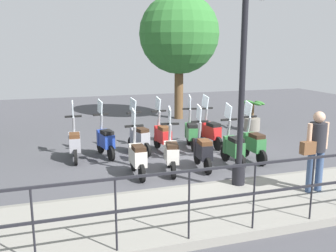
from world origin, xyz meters
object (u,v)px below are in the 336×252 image
at_px(scooter_near_2, 203,150).
at_px(scooter_far_0, 211,131).
at_px(tree_distant, 179,34).
at_px(scooter_far_3, 139,137).
at_px(scooter_near_0, 253,143).
at_px(scooter_far_2, 162,135).
at_px(pedestrian_with_bag, 316,146).
at_px(scooter_near_1, 233,147).
at_px(scooter_far_5, 75,143).
at_px(potted_palm, 252,118).
at_px(scooter_far_4, 105,140).
at_px(scooter_near_3, 171,153).
at_px(scooter_near_4, 137,156).
at_px(scooter_far_1, 191,132).
at_px(lamp_post_near, 242,93).

height_order(scooter_near_2, scooter_far_0, same).
relative_size(tree_distant, scooter_far_3, 3.29).
bearing_deg(scooter_near_0, scooter_far_2, 49.91).
xyz_separation_m(pedestrian_with_bag, scooter_near_1, (2.37, 0.51, -0.60)).
bearing_deg(scooter_far_5, scooter_near_0, -105.68).
height_order(potted_palm, scooter_near_0, scooter_near_0).
relative_size(scooter_far_4, scooter_far_5, 1.00).
bearing_deg(pedestrian_with_bag, scooter_far_0, 0.84).
bearing_deg(potted_palm, scooter_near_3, 129.78).
height_order(potted_palm, scooter_far_2, scooter_far_2).
height_order(pedestrian_with_bag, scooter_far_0, pedestrian_with_bag).
distance_m(scooter_near_0, scooter_near_3, 2.34).
relative_size(scooter_near_4, scooter_far_1, 1.00).
height_order(pedestrian_with_bag, scooter_near_1, pedestrian_with_bag).
height_order(lamp_post_near, scooter_near_3, lamp_post_near).
distance_m(tree_distant, scooter_far_2, 5.93).
height_order(scooter_near_1, scooter_near_4, same).
distance_m(pedestrian_with_bag, scooter_far_1, 4.40).
relative_size(scooter_far_0, scooter_far_2, 1.00).
distance_m(lamp_post_near, scooter_far_4, 4.29).
bearing_deg(scooter_far_4, scooter_far_2, -100.73).
height_order(lamp_post_near, scooter_far_3, lamp_post_near).
height_order(tree_distant, potted_palm, tree_distant).
distance_m(scooter_far_3, scooter_far_4, 0.94).
bearing_deg(lamp_post_near, scooter_far_1, -5.07).
height_order(potted_palm, scooter_near_1, scooter_near_1).
relative_size(pedestrian_with_bag, scooter_far_0, 1.03).
distance_m(scooter_near_1, scooter_far_1, 1.94).
bearing_deg(scooter_near_2, scooter_far_3, 37.98).
height_order(pedestrian_with_bag, scooter_near_0, pedestrian_with_bag).
xyz_separation_m(scooter_far_3, scooter_far_5, (-0.10, 1.75, 0.00)).
distance_m(scooter_near_4, scooter_far_1, 2.84).
xyz_separation_m(potted_palm, scooter_far_3, (-1.69, 4.55, 0.04)).
relative_size(potted_palm, scooter_far_0, 0.69).
relative_size(potted_palm, scooter_far_2, 0.69).
relative_size(scooter_near_2, scooter_far_5, 1.00).
height_order(scooter_near_0, scooter_far_2, same).
bearing_deg(scooter_near_3, scooter_near_2, -75.51).
distance_m(scooter_far_1, scooter_far_2, 0.93).
relative_size(scooter_near_3, scooter_far_5, 1.00).
bearing_deg(scooter_near_0, scooter_near_1, 104.02).
height_order(potted_palm, scooter_near_4, scooter_near_4).
bearing_deg(scooter_near_1, scooter_far_3, 48.47).
bearing_deg(potted_palm, scooter_near_1, 143.42).
bearing_deg(scooter_near_2, scooter_near_3, 97.91).
relative_size(lamp_post_near, scooter_far_5, 2.76).
bearing_deg(scooter_near_4, potted_palm, -55.47).
distance_m(scooter_near_2, scooter_near_3, 0.82).
bearing_deg(scooter_far_3, lamp_post_near, -173.68).
xyz_separation_m(scooter_far_1, scooter_far_4, (-0.14, 2.54, 0.00)).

